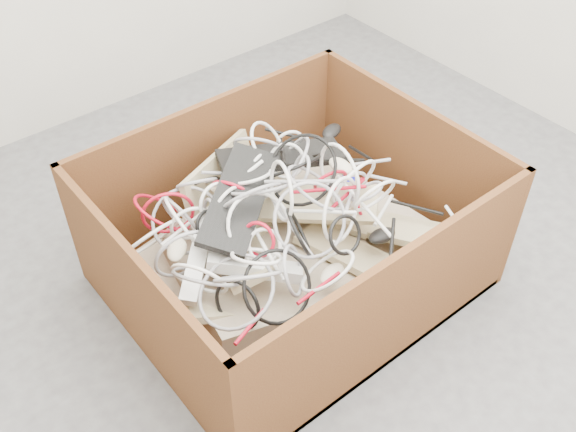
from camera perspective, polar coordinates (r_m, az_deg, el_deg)
ground at (r=2.50m, az=2.90°, el=-4.52°), size 3.00×3.00×0.00m
cardboard_box at (r=2.36m, az=-0.01°, el=-3.34°), size 1.19×0.99×0.54m
keyboard_pile at (r=2.27m, az=-0.04°, el=-0.37°), size 0.96×0.92×0.39m
mice_scatter at (r=2.25m, az=1.47°, el=1.72°), size 0.90×0.60×0.19m
power_strip_left at (r=2.07m, az=-7.77°, el=-3.73°), size 0.25×0.24×0.12m
power_strip_right at (r=2.04m, az=-2.88°, el=-4.43°), size 0.26×0.23×0.10m
vga_plug at (r=2.36m, az=5.18°, el=2.97°), size 0.06×0.06×0.03m
cable_tangle at (r=2.12m, az=-2.41°, el=0.22°), size 1.04×0.82×0.46m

